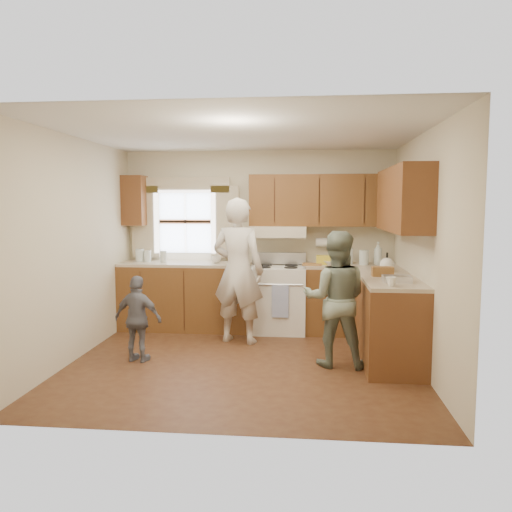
# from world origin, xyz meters

# --- Properties ---
(room) EXTENTS (3.80, 3.80, 3.80)m
(room) POSITION_xyz_m (0.00, 0.00, 1.25)
(room) COLOR #412114
(room) RESTS_ON ground
(kitchen_fixtures) EXTENTS (3.80, 2.25, 2.15)m
(kitchen_fixtures) POSITION_xyz_m (0.61, 1.08, 0.84)
(kitchen_fixtures) COLOR #40260D
(kitchen_fixtures) RESTS_ON ground
(stove) EXTENTS (0.76, 0.67, 1.07)m
(stove) POSITION_xyz_m (0.30, 1.44, 0.47)
(stove) COLOR silver
(stove) RESTS_ON ground
(woman_left) EXTENTS (0.75, 0.58, 1.83)m
(woman_left) POSITION_xyz_m (-0.17, 0.84, 0.92)
(woman_left) COLOR beige
(woman_left) RESTS_ON ground
(woman_right) EXTENTS (0.75, 0.60, 1.47)m
(woman_right) POSITION_xyz_m (1.00, 0.03, 0.73)
(woman_right) COLOR #274135
(woman_right) RESTS_ON ground
(child) EXTENTS (0.60, 0.34, 0.96)m
(child) POSITION_xyz_m (-1.17, -0.06, 0.48)
(child) COLOR slate
(child) RESTS_ON ground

